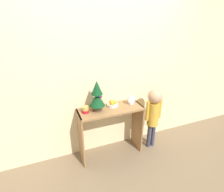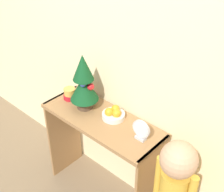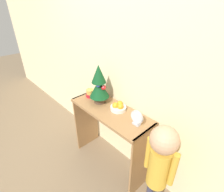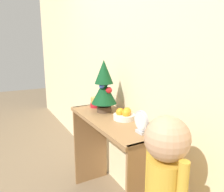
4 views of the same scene
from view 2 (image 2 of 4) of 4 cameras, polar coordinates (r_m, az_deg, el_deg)
back_wall at (r=2.21m, az=2.16°, el=7.72°), size 7.00×0.05×2.50m
console_table at (r=2.43m, az=-1.78°, el=-8.10°), size 0.96×0.38×0.81m
mini_tree at (r=2.29m, az=-5.19°, el=2.55°), size 0.22×0.22×0.45m
fruit_bowl at (r=2.28m, az=0.29°, el=-3.27°), size 0.17×0.17×0.09m
singing_bowl at (r=2.50m, az=-7.73°, el=0.39°), size 0.10×0.10×0.09m
desk_clock at (r=2.08m, az=5.33°, el=-6.28°), size 0.13×0.04×0.15m
child_figure at (r=2.02m, az=11.32°, el=-15.98°), size 0.28×0.22×1.04m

